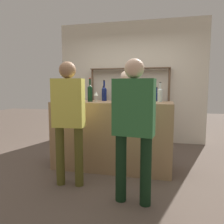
{
  "coord_description": "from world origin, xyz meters",
  "views": [
    {
      "loc": [
        0.78,
        -3.3,
        1.3
      ],
      "look_at": [
        0.0,
        0.0,
        0.91
      ],
      "focal_mm": 35.0,
      "sensor_mm": 36.0,
      "label": 1
    }
  ],
  "objects": [
    {
      "name": "cork_jar",
      "position": [
        0.35,
        0.09,
        1.15
      ],
      "size": [
        0.12,
        0.12,
        0.16
      ],
      "color": "silver",
      "rests_on": "bar_counter"
    },
    {
      "name": "back_shelf",
      "position": [
        -0.0,
        1.73,
        1.13
      ],
      "size": [
        1.83,
        0.18,
        1.72
      ],
      "color": "brown",
      "rests_on": "ground_plane"
    },
    {
      "name": "back_wall",
      "position": [
        0.0,
        1.91,
        1.4
      ],
      "size": [
        3.45,
        0.12,
        2.8
      ],
      "primitive_type": "cube",
      "color": "beige",
      "rests_on": "ground_plane"
    },
    {
      "name": "counter_bottle_0",
      "position": [
        -0.35,
        -0.02,
        1.21
      ],
      "size": [
        0.08,
        0.08,
        0.37
      ],
      "color": "black",
      "rests_on": "bar_counter"
    },
    {
      "name": "wine_glass",
      "position": [
        -0.26,
        0.02,
        1.18
      ],
      "size": [
        0.07,
        0.07,
        0.16
      ],
      "color": "silver",
      "rests_on": "bar_counter"
    },
    {
      "name": "counter_bottle_1",
      "position": [
        0.73,
        0.15,
        1.18
      ],
      "size": [
        0.08,
        0.08,
        0.3
      ],
      "color": "silver",
      "rests_on": "bar_counter"
    },
    {
      "name": "server_behind_counter",
      "position": [
        0.06,
        0.9,
        0.93
      ],
      "size": [
        0.52,
        0.33,
        1.6
      ],
      "rotation": [
        0.0,
        0.0,
        -1.32
      ],
      "color": "black",
      "rests_on": "ground_plane"
    },
    {
      "name": "counter_bottle_2",
      "position": [
        -0.18,
        0.2,
        1.19
      ],
      "size": [
        0.08,
        0.08,
        0.34
      ],
      "color": "#0F1956",
      "rests_on": "bar_counter"
    },
    {
      "name": "bar_counter",
      "position": [
        0.0,
        0.0,
        0.53
      ],
      "size": [
        1.85,
        0.61,
        1.07
      ],
      "primitive_type": "cube",
      "color": "#997551",
      "rests_on": "ground_plane"
    },
    {
      "name": "customer_left",
      "position": [
        -0.4,
        -0.72,
        0.96
      ],
      "size": [
        0.41,
        0.21,
        1.61
      ],
      "rotation": [
        0.0,
        0.0,
        1.67
      ],
      "color": "brown",
      "rests_on": "ground_plane"
    },
    {
      "name": "ground_plane",
      "position": [
        0.0,
        0.0,
        0.0
      ],
      "size": [
        16.0,
        16.0,
        0.0
      ],
      "primitive_type": "plane",
      "color": "brown"
    },
    {
      "name": "customer_right",
      "position": [
        0.47,
        -0.97,
        0.93
      ],
      "size": [
        0.46,
        0.24,
        1.59
      ],
      "rotation": [
        0.0,
        0.0,
        1.46
      ],
      "color": "black",
      "rests_on": "ground_plane"
    }
  ]
}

